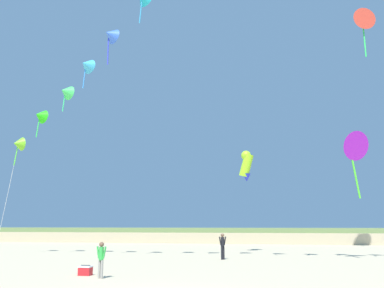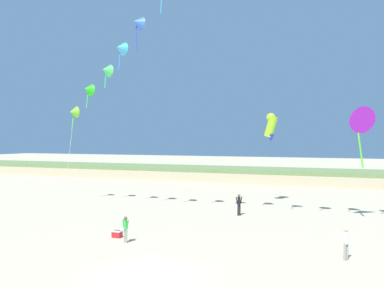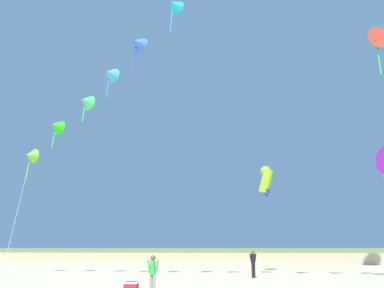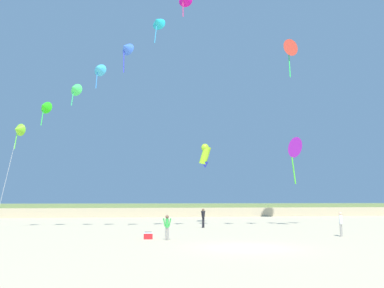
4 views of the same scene
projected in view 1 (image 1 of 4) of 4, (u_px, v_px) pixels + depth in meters
dune_ridge at (245, 235)px, 52.83m from camera, size 120.00×9.36×1.85m
person_near_left at (101, 257)px, 17.71m from camera, size 0.54×0.24×1.55m
person_near_right at (223, 244)px, 27.20m from camera, size 0.49×0.47×1.71m
large_kite_low_lead at (363, 20)px, 37.51m from camera, size 2.22×1.24×4.75m
large_kite_mid_trail at (353, 146)px, 27.43m from camera, size 2.34×2.02×4.63m
large_kite_high_solo at (246, 165)px, 34.57m from camera, size 1.44×1.05×2.64m
beach_cooler at (85, 271)px, 18.68m from camera, size 0.58×0.41×0.46m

